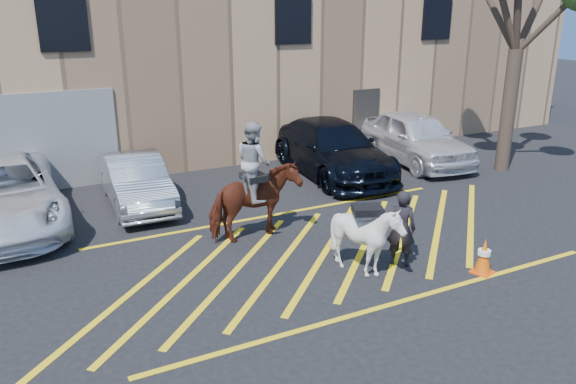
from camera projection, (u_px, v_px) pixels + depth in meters
name	position (u px, v px, depth m)	size (l,w,h in m)	color
ground	(319.00, 246.00, 12.37)	(90.00, 90.00, 0.00)	black
car_silver_sedan	(136.00, 181.00, 14.72)	(1.41, 4.04, 1.33)	#9A9FA8
car_blue_suv	(332.00, 148.00, 17.49)	(2.29, 5.63, 1.64)	black
car_white_suv	(415.00, 137.00, 18.82)	(2.01, 4.99, 1.70)	white
handler	(401.00, 228.00, 11.25)	(0.58, 0.38, 1.59)	black
warehouse	(162.00, 44.00, 21.34)	(32.42, 10.20, 7.30)	tan
hatching_zone	(326.00, 251.00, 12.12)	(12.60, 5.12, 0.01)	yellow
mounted_bay	(254.00, 193.00, 12.45)	(2.11, 1.09, 2.69)	#582715
saddled_white	(366.00, 238.00, 10.87)	(1.65, 1.73, 1.50)	silver
traffic_cone	(484.00, 256.00, 11.02)	(0.47, 0.47, 0.73)	#FF4A0A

